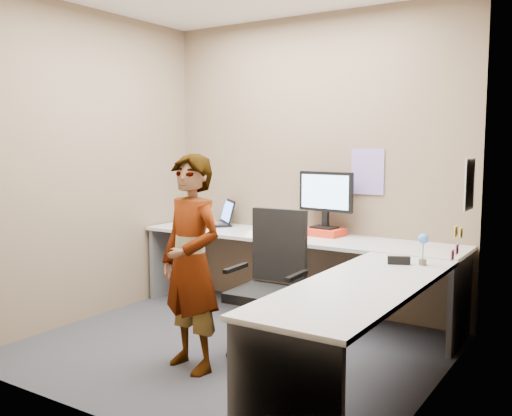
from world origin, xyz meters
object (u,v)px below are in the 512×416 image
Objects in this scene: desk at (306,269)px; office_chair at (269,298)px; person at (191,263)px; monitor at (326,195)px.

desk is 0.40m from office_chair.
person is (-0.32, -0.50, 0.31)m from office_chair.
monitor is 0.51× the size of office_chair.
desk is at bearing 75.13° from person.
office_chair is at bearing -109.66° from desk.
office_chair is at bearing 70.32° from person.
person is (-0.44, -0.84, 0.15)m from desk.
person reaches higher than desk.
monitor is at bearing 105.80° from desk.
person reaches higher than office_chair.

